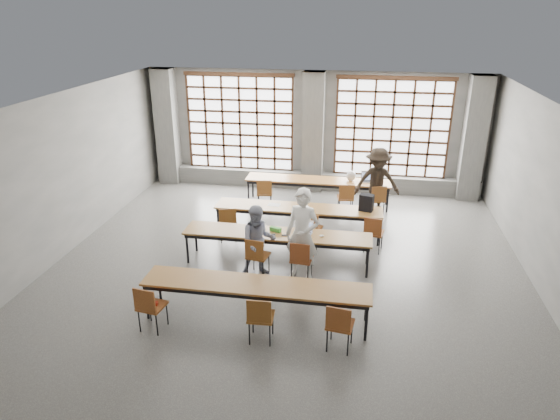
% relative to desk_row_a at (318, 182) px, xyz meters
% --- Properties ---
extents(floor, '(11.00, 11.00, 0.00)m').
position_rel_desk_row_a_xyz_m(floor, '(-0.28, -4.00, -0.66)').
color(floor, '#4F4F4C').
rests_on(floor, ground).
extents(ceiling, '(11.00, 11.00, 0.00)m').
position_rel_desk_row_a_xyz_m(ceiling, '(-0.28, -4.00, 2.84)').
color(ceiling, silver).
rests_on(ceiling, floor).
extents(wall_back, '(10.00, 0.00, 10.00)m').
position_rel_desk_row_a_xyz_m(wall_back, '(-0.28, 1.50, 1.09)').
color(wall_back, '#5B5B58').
rests_on(wall_back, floor).
extents(wall_front, '(10.00, 0.00, 10.00)m').
position_rel_desk_row_a_xyz_m(wall_front, '(-0.28, -9.50, 1.09)').
color(wall_front, '#5B5B58').
rests_on(wall_front, floor).
extents(wall_left, '(0.00, 11.00, 11.00)m').
position_rel_desk_row_a_xyz_m(wall_left, '(-5.28, -4.00, 1.09)').
color(wall_left, '#5B5B58').
rests_on(wall_left, floor).
extents(wall_right, '(0.00, 11.00, 11.00)m').
position_rel_desk_row_a_xyz_m(wall_right, '(4.72, -4.00, 1.09)').
color(wall_right, '#5B5B58').
rests_on(wall_right, floor).
extents(column_left, '(0.60, 0.55, 3.50)m').
position_rel_desk_row_a_xyz_m(column_left, '(-4.78, 1.22, 1.09)').
color(column_left, '#535351').
rests_on(column_left, floor).
extents(column_mid, '(0.60, 0.55, 3.50)m').
position_rel_desk_row_a_xyz_m(column_mid, '(-0.28, 1.22, 1.09)').
color(column_mid, '#535351').
rests_on(column_mid, floor).
extents(column_right, '(0.60, 0.55, 3.50)m').
position_rel_desk_row_a_xyz_m(column_right, '(4.22, 1.22, 1.09)').
color(column_right, '#535351').
rests_on(column_right, floor).
extents(window_left, '(3.32, 0.12, 3.00)m').
position_rel_desk_row_a_xyz_m(window_left, '(-2.53, 1.42, 1.24)').
color(window_left, white).
rests_on(window_left, wall_back).
extents(window_right, '(3.32, 0.12, 3.00)m').
position_rel_desk_row_a_xyz_m(window_right, '(1.97, 1.42, 1.24)').
color(window_right, white).
rests_on(window_right, wall_back).
extents(sill_ledge, '(9.80, 0.35, 0.50)m').
position_rel_desk_row_a_xyz_m(sill_ledge, '(-0.28, 1.30, -0.41)').
color(sill_ledge, '#535351').
rests_on(sill_ledge, floor).
extents(desk_row_a, '(4.00, 0.70, 0.73)m').
position_rel_desk_row_a_xyz_m(desk_row_a, '(0.00, 0.00, 0.00)').
color(desk_row_a, brown).
rests_on(desk_row_a, floor).
extents(desk_row_b, '(4.00, 0.70, 0.73)m').
position_rel_desk_row_a_xyz_m(desk_row_b, '(-0.27, -2.11, 0.00)').
color(desk_row_b, brown).
rests_on(desk_row_b, floor).
extents(desk_row_c, '(4.00, 0.70, 0.73)m').
position_rel_desk_row_a_xyz_m(desk_row_c, '(-0.52, -3.64, 0.00)').
color(desk_row_c, brown).
rests_on(desk_row_c, floor).
extents(desk_row_d, '(4.00, 0.70, 0.73)m').
position_rel_desk_row_a_xyz_m(desk_row_d, '(-0.52, -5.76, 0.00)').
color(desk_row_d, brown).
rests_on(desk_row_d, floor).
extents(chair_back_left, '(0.48, 0.48, 0.88)m').
position_rel_desk_row_a_xyz_m(chair_back_left, '(-1.39, -0.63, -0.13)').
color(chair_back_left, brown).
rests_on(chair_back_left, floor).
extents(chair_back_mid, '(0.48, 0.48, 0.88)m').
position_rel_desk_row_a_xyz_m(chair_back_mid, '(0.81, -0.63, -0.13)').
color(chair_back_mid, brown).
rests_on(chair_back_mid, floor).
extents(chair_back_right, '(0.53, 0.53, 0.88)m').
position_rel_desk_row_a_xyz_m(chair_back_right, '(1.62, -0.63, -0.13)').
color(chair_back_right, brown).
rests_on(chair_back_right, floor).
extents(chair_mid_left, '(0.52, 0.52, 0.88)m').
position_rel_desk_row_a_xyz_m(chair_mid_left, '(-1.85, -2.74, -0.13)').
color(chair_mid_left, brown).
rests_on(chair_mid_left, floor).
extents(chair_mid_centre, '(0.50, 0.50, 0.88)m').
position_rel_desk_row_a_xyz_m(chair_mid_centre, '(0.12, -2.74, -0.13)').
color(chair_mid_centre, brown).
rests_on(chair_mid_centre, floor).
extents(chair_mid_right, '(0.49, 0.49, 0.88)m').
position_rel_desk_row_a_xyz_m(chair_mid_right, '(1.52, -2.74, -0.13)').
color(chair_mid_right, maroon).
rests_on(chair_mid_right, floor).
extents(chair_front_left, '(0.48, 0.49, 0.88)m').
position_rel_desk_row_a_xyz_m(chair_front_left, '(-0.83, -4.27, -0.13)').
color(chair_front_left, brown).
rests_on(chair_front_left, floor).
extents(chair_front_right, '(0.46, 0.46, 0.88)m').
position_rel_desk_row_a_xyz_m(chair_front_right, '(0.08, -4.27, -0.13)').
color(chair_front_right, maroon).
rests_on(chair_front_right, floor).
extents(chair_near_left, '(0.48, 0.48, 0.88)m').
position_rel_desk_row_a_xyz_m(chair_near_left, '(-2.23, -6.39, -0.13)').
color(chair_near_left, brown).
rests_on(chair_near_left, floor).
extents(chair_near_mid, '(0.44, 0.44, 0.88)m').
position_rel_desk_row_a_xyz_m(chair_near_mid, '(-0.32, -6.39, -0.13)').
color(chair_near_mid, brown).
rests_on(chair_near_mid, floor).
extents(chair_near_right, '(0.47, 0.48, 0.88)m').
position_rel_desk_row_a_xyz_m(chair_near_right, '(0.97, -6.39, -0.13)').
color(chair_near_right, brown).
rests_on(chair_near_right, floor).
extents(student_male, '(0.81, 0.64, 1.93)m').
position_rel_desk_row_a_xyz_m(student_male, '(0.08, -4.14, 0.30)').
color(student_male, white).
rests_on(student_male, floor).
extents(student_female, '(0.88, 0.77, 1.52)m').
position_rel_desk_row_a_xyz_m(student_female, '(-0.82, -4.14, 0.09)').
color(student_female, '#19224B').
rests_on(student_female, floor).
extents(student_back, '(1.27, 0.85, 1.83)m').
position_rel_desk_row_a_xyz_m(student_back, '(1.60, -0.50, 0.25)').
color(student_back, black).
rests_on(student_back, floor).
extents(laptop_front, '(0.40, 0.35, 0.26)m').
position_rel_desk_row_a_xyz_m(laptop_front, '(0.04, -3.53, 0.13)').
color(laptop_front, '#B6B7BB').
rests_on(laptop_front, desk_row_c).
extents(laptop_back, '(0.37, 0.31, 0.26)m').
position_rel_desk_row_a_xyz_m(laptop_back, '(1.35, 0.11, 0.13)').
color(laptop_back, '#B5B5BA').
rests_on(laptop_back, desk_row_a).
extents(mouse, '(0.10, 0.07, 0.04)m').
position_rel_desk_row_a_xyz_m(mouse, '(0.43, -3.66, 0.08)').
color(mouse, white).
rests_on(mouse, desk_row_c).
extents(green_box, '(0.27, 0.17, 0.09)m').
position_rel_desk_row_a_xyz_m(green_box, '(-0.57, -3.56, 0.11)').
color(green_box, '#388E2E').
rests_on(green_box, desk_row_c).
extents(phone, '(0.14, 0.09, 0.01)m').
position_rel_desk_row_a_xyz_m(phone, '(-0.34, -3.74, 0.07)').
color(phone, black).
rests_on(phone, desk_row_c).
extents(paper_sheet_a, '(0.32, 0.24, 0.00)m').
position_rel_desk_row_a_xyz_m(paper_sheet_a, '(-0.87, -2.06, 0.07)').
color(paper_sheet_a, white).
rests_on(paper_sheet_a, desk_row_b).
extents(paper_sheet_c, '(0.32, 0.25, 0.00)m').
position_rel_desk_row_a_xyz_m(paper_sheet_c, '(-0.17, -2.11, 0.07)').
color(paper_sheet_c, white).
rests_on(paper_sheet_c, desk_row_b).
extents(backpack, '(0.36, 0.28, 0.40)m').
position_rel_desk_row_a_xyz_m(backpack, '(1.33, -2.06, 0.27)').
color(backpack, black).
rests_on(backpack, desk_row_b).
extents(plastic_bag, '(0.31, 0.27, 0.29)m').
position_rel_desk_row_a_xyz_m(plastic_bag, '(0.90, 0.05, 0.21)').
color(plastic_bag, silver).
rests_on(plastic_bag, desk_row_a).
extents(red_pouch, '(0.21, 0.11, 0.06)m').
position_rel_desk_row_a_xyz_m(red_pouch, '(-2.22, -6.31, -0.16)').
color(red_pouch, '#AF2915').
rests_on(red_pouch, chair_near_left).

